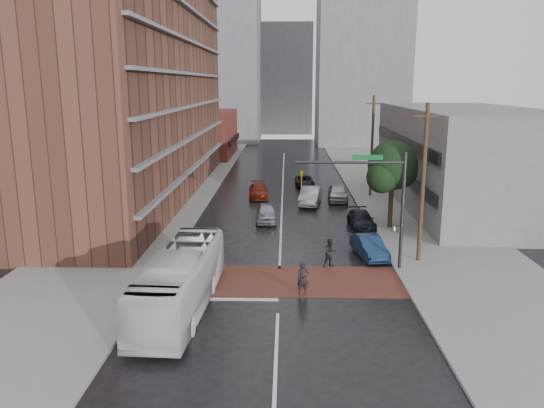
{
  "coord_description": "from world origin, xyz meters",
  "views": [
    {
      "loc": [
        0.38,
        -28.28,
        11.1
      ],
      "look_at": [
        -0.53,
        5.05,
        3.5
      ],
      "focal_mm": 35.0,
      "sensor_mm": 36.0,
      "label": 1
    }
  ],
  "objects_px": {
    "pedestrian_a": "(303,279)",
    "car_parked_near": "(369,247)",
    "car_travel_b": "(310,196)",
    "car_travel_c": "(258,191)",
    "car_parked_mid": "(361,220)",
    "car_travel_a": "(266,213)",
    "car_parked_far": "(338,192)",
    "transit_bus": "(181,280)",
    "pedestrian_b": "(330,253)",
    "suv_travel": "(305,181)"
  },
  "relations": [
    {
      "from": "transit_bus",
      "to": "car_parked_mid",
      "type": "relative_size",
      "value": 2.46
    },
    {
      "from": "car_parked_mid",
      "to": "car_travel_c",
      "type": "bearing_deg",
      "value": 125.14
    },
    {
      "from": "transit_bus",
      "to": "car_parked_mid",
      "type": "xyz_separation_m",
      "value": [
        11.15,
        15.76,
        -0.88
      ]
    },
    {
      "from": "car_travel_b",
      "to": "suv_travel",
      "type": "bearing_deg",
      "value": 100.3
    },
    {
      "from": "pedestrian_b",
      "to": "transit_bus",
      "type": "bearing_deg",
      "value": -163.36
    },
    {
      "from": "car_parked_far",
      "to": "transit_bus",
      "type": "bearing_deg",
      "value": -108.78
    },
    {
      "from": "pedestrian_a",
      "to": "car_travel_c",
      "type": "xyz_separation_m",
      "value": [
        -3.7,
        24.9,
        -0.24
      ]
    },
    {
      "from": "transit_bus",
      "to": "car_parked_near",
      "type": "xyz_separation_m",
      "value": [
        10.69,
        8.53,
        -0.83
      ]
    },
    {
      "from": "car_travel_b",
      "to": "car_travel_c",
      "type": "height_order",
      "value": "car_travel_b"
    },
    {
      "from": "pedestrian_b",
      "to": "car_travel_a",
      "type": "xyz_separation_m",
      "value": [
        -4.38,
        11.04,
        -0.17
      ]
    },
    {
      "from": "car_travel_b",
      "to": "car_parked_mid",
      "type": "height_order",
      "value": "car_travel_b"
    },
    {
      "from": "transit_bus",
      "to": "pedestrian_a",
      "type": "distance_m",
      "value": 6.52
    },
    {
      "from": "pedestrian_a",
      "to": "suv_travel",
      "type": "distance_m",
      "value": 30.77
    },
    {
      "from": "pedestrian_a",
      "to": "car_parked_mid",
      "type": "distance_m",
      "value": 14.58
    },
    {
      "from": "car_travel_b",
      "to": "car_parked_mid",
      "type": "bearing_deg",
      "value": -56.87
    },
    {
      "from": "pedestrian_a",
      "to": "car_parked_far",
      "type": "distance_m",
      "value": 24.05
    },
    {
      "from": "pedestrian_a",
      "to": "car_travel_a",
      "type": "relative_size",
      "value": 0.43
    },
    {
      "from": "car_travel_a",
      "to": "car_parked_near",
      "type": "distance_m",
      "value": 11.52
    },
    {
      "from": "car_travel_a",
      "to": "car_travel_c",
      "type": "bearing_deg",
      "value": 95.27
    },
    {
      "from": "transit_bus",
      "to": "pedestrian_b",
      "type": "xyz_separation_m",
      "value": [
        7.98,
        6.57,
        -0.64
      ]
    },
    {
      "from": "pedestrian_b",
      "to": "pedestrian_a",
      "type": "bearing_deg",
      "value": -134.91
    },
    {
      "from": "pedestrian_b",
      "to": "car_parked_near",
      "type": "distance_m",
      "value": 3.34
    },
    {
      "from": "car_travel_b",
      "to": "car_parked_near",
      "type": "xyz_separation_m",
      "value": [
        3.2,
        -15.37,
        -0.12
      ]
    },
    {
      "from": "car_parked_mid",
      "to": "car_parked_near",
      "type": "bearing_deg",
      "value": -96.29
    },
    {
      "from": "pedestrian_a",
      "to": "car_parked_mid",
      "type": "xyz_separation_m",
      "value": [
        4.99,
        13.69,
        -0.26
      ]
    },
    {
      "from": "car_travel_a",
      "to": "car_travel_b",
      "type": "height_order",
      "value": "car_travel_b"
    },
    {
      "from": "transit_bus",
      "to": "car_travel_a",
      "type": "height_order",
      "value": "transit_bus"
    },
    {
      "from": "car_parked_mid",
      "to": "car_parked_far",
      "type": "xyz_separation_m",
      "value": [
        -0.91,
        10.01,
        0.14
      ]
    },
    {
      "from": "transit_bus",
      "to": "suv_travel",
      "type": "distance_m",
      "value": 33.62
    },
    {
      "from": "car_travel_c",
      "to": "car_parked_near",
      "type": "bearing_deg",
      "value": -69.57
    },
    {
      "from": "car_travel_c",
      "to": "car_parked_mid",
      "type": "relative_size",
      "value": 1.04
    },
    {
      "from": "car_parked_near",
      "to": "car_parked_mid",
      "type": "height_order",
      "value": "car_parked_near"
    },
    {
      "from": "pedestrian_b",
      "to": "car_parked_mid",
      "type": "relative_size",
      "value": 0.4
    },
    {
      "from": "car_parked_near",
      "to": "car_travel_b",
      "type": "bearing_deg",
      "value": 91.7
    },
    {
      "from": "suv_travel",
      "to": "car_parked_mid",
      "type": "relative_size",
      "value": 0.95
    },
    {
      "from": "car_travel_c",
      "to": "car_parked_mid",
      "type": "distance_m",
      "value": 14.18
    },
    {
      "from": "car_travel_c",
      "to": "pedestrian_a",
      "type": "bearing_deg",
      "value": -85.16
    },
    {
      "from": "car_parked_near",
      "to": "car_travel_a",
      "type": "bearing_deg",
      "value": 117.87
    },
    {
      "from": "car_travel_b",
      "to": "car_parked_mid",
      "type": "xyz_separation_m",
      "value": [
        3.66,
        -8.13,
        -0.17
      ]
    },
    {
      "from": "pedestrian_b",
      "to": "car_parked_far",
      "type": "bearing_deg",
      "value": 60.5
    },
    {
      "from": "pedestrian_a",
      "to": "pedestrian_b",
      "type": "relative_size",
      "value": 1.02
    },
    {
      "from": "car_travel_b",
      "to": "pedestrian_b",
      "type": "bearing_deg",
      "value": -79.46
    },
    {
      "from": "pedestrian_a",
      "to": "car_parked_near",
      "type": "distance_m",
      "value": 7.89
    },
    {
      "from": "car_travel_c",
      "to": "car_parked_far",
      "type": "bearing_deg",
      "value": -12.37
    },
    {
      "from": "car_travel_b",
      "to": "car_parked_mid",
      "type": "distance_m",
      "value": 8.92
    },
    {
      "from": "pedestrian_a",
      "to": "car_travel_a",
      "type": "distance_m",
      "value": 15.75
    },
    {
      "from": "transit_bus",
      "to": "pedestrian_a",
      "type": "bearing_deg",
      "value": 21.27
    },
    {
      "from": "pedestrian_b",
      "to": "car_parked_near",
      "type": "xyz_separation_m",
      "value": [
        2.7,
        1.96,
        -0.2
      ]
    },
    {
      "from": "car_travel_b",
      "to": "car_parked_near",
      "type": "relative_size",
      "value": 1.18
    },
    {
      "from": "pedestrian_a",
      "to": "car_parked_near",
      "type": "bearing_deg",
      "value": 44.22
    }
  ]
}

